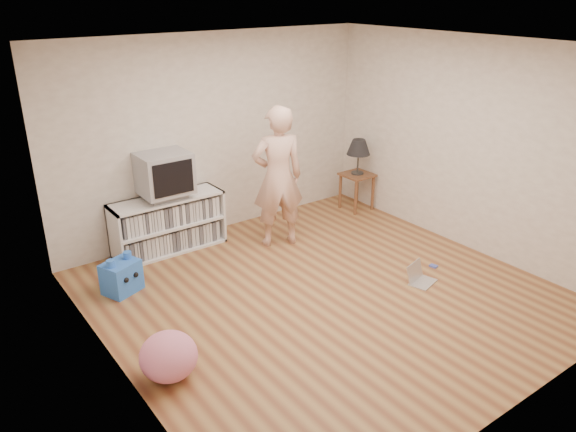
# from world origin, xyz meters

# --- Properties ---
(ground) EXTENTS (4.50, 4.50, 0.00)m
(ground) POSITION_xyz_m (0.00, 0.00, 0.00)
(ground) COLOR brown
(ground) RESTS_ON ground
(walls) EXTENTS (4.52, 4.52, 2.60)m
(walls) POSITION_xyz_m (0.00, 0.00, 1.30)
(walls) COLOR beige
(walls) RESTS_ON ground
(ceiling) EXTENTS (4.50, 4.50, 0.01)m
(ceiling) POSITION_xyz_m (0.00, 0.00, 2.60)
(ceiling) COLOR white
(ceiling) RESTS_ON walls
(media_unit) EXTENTS (1.40, 0.45, 0.70)m
(media_unit) POSITION_xyz_m (-0.86, 2.04, 0.35)
(media_unit) COLOR white
(media_unit) RESTS_ON ground
(dvd_deck) EXTENTS (0.45, 0.35, 0.07)m
(dvd_deck) POSITION_xyz_m (-0.86, 2.02, 0.73)
(dvd_deck) COLOR gray
(dvd_deck) RESTS_ON media_unit
(crt_tv) EXTENTS (0.60, 0.53, 0.50)m
(crt_tv) POSITION_xyz_m (-0.86, 2.02, 1.02)
(crt_tv) COLOR #96969B
(crt_tv) RESTS_ON dvd_deck
(side_table) EXTENTS (0.42, 0.42, 0.55)m
(side_table) POSITION_xyz_m (1.99, 1.65, 0.42)
(side_table) COLOR brown
(side_table) RESTS_ON ground
(table_lamp) EXTENTS (0.34, 0.34, 0.52)m
(table_lamp) POSITION_xyz_m (1.99, 1.65, 0.94)
(table_lamp) COLOR #333333
(table_lamp) RESTS_ON side_table
(person) EXTENTS (0.76, 0.62, 1.80)m
(person) POSITION_xyz_m (0.36, 1.36, 0.90)
(person) COLOR beige
(person) RESTS_ON ground
(laptop) EXTENTS (0.37, 0.33, 0.22)m
(laptop) POSITION_xyz_m (1.04, -0.42, 0.06)
(laptop) COLOR silver
(laptop) RESTS_ON ground
(playing_cards) EXTENTS (0.08, 0.10, 0.02)m
(playing_cards) POSITION_xyz_m (1.46, -0.28, 0.01)
(playing_cards) COLOR #4757BE
(playing_cards) RESTS_ON ground
(plush_blue) EXTENTS (0.46, 0.41, 0.43)m
(plush_blue) POSITION_xyz_m (-1.73, 1.36, 0.18)
(plush_blue) COLOR blue
(plush_blue) RESTS_ON ground
(plush_pink) EXTENTS (0.53, 0.53, 0.42)m
(plush_pink) POSITION_xyz_m (-1.95, -0.28, 0.21)
(plush_pink) COLOR pink
(plush_pink) RESTS_ON ground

